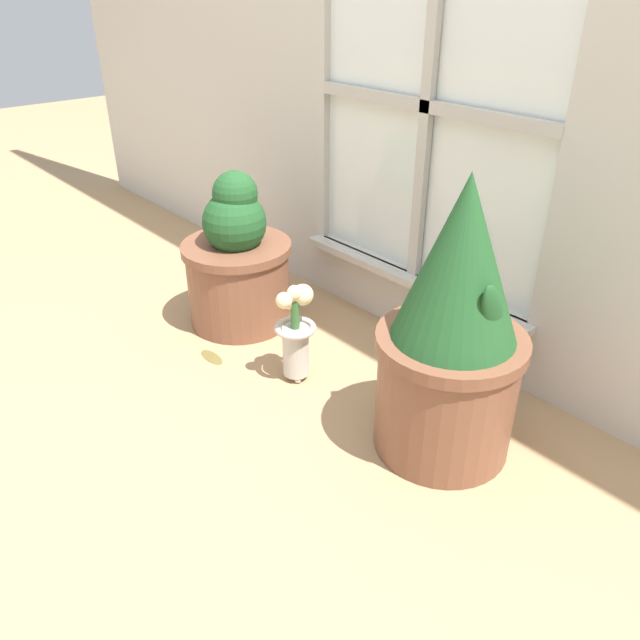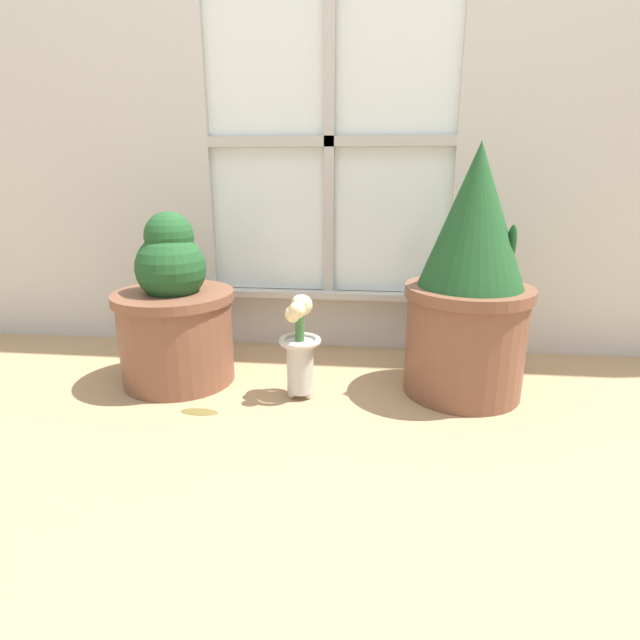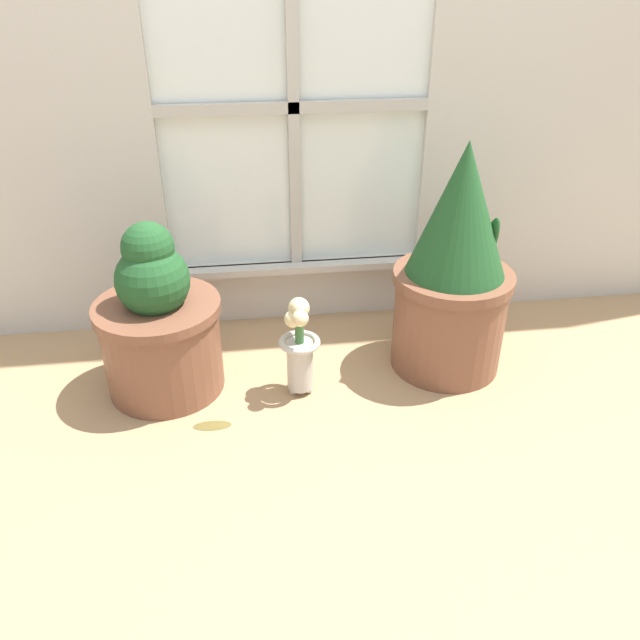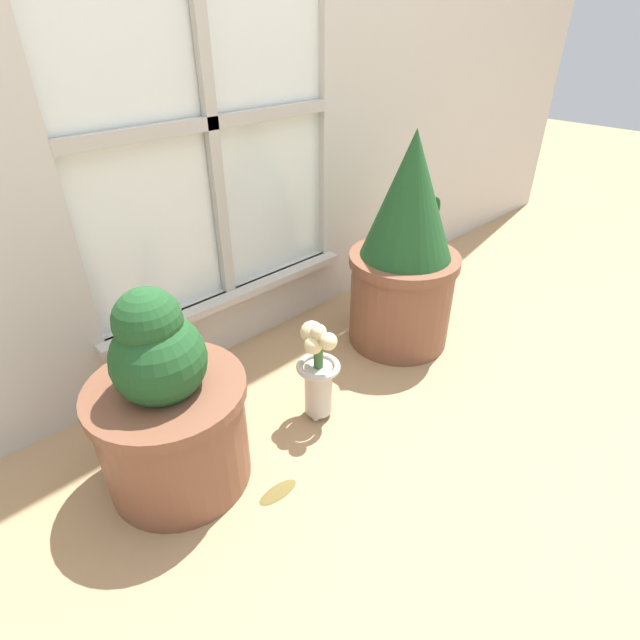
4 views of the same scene
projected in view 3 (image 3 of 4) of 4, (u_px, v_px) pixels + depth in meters
name	position (u px, v px, depth m)	size (l,w,h in m)	color
ground_plane	(316.00, 407.00, 1.86)	(10.00, 10.00, 0.00)	tan
potted_plant_left	(159.00, 325.00, 1.84)	(0.37, 0.37, 0.54)	brown
potted_plant_right	(454.00, 271.00, 1.89)	(0.37, 0.37, 0.73)	brown
flower_vase	(299.00, 345.00, 1.84)	(0.12, 0.12, 0.31)	#BCB7AD
fallen_leaf	(212.00, 425.00, 1.78)	(0.11, 0.05, 0.01)	brown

